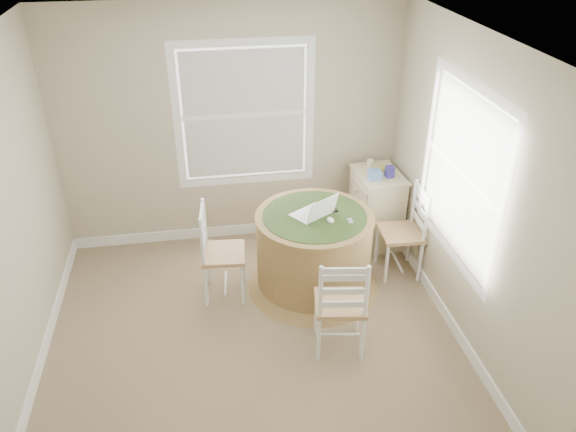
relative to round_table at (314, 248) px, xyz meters
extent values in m
cube|color=#8A7257|center=(-0.68, -0.70, -0.45)|extent=(3.60, 3.60, 0.02)
cube|color=white|center=(-0.68, -0.70, 2.17)|extent=(3.60, 3.60, 0.02)
cube|color=#B7AB90|center=(-0.68, 1.11, 0.86)|extent=(3.60, 0.02, 2.60)
cube|color=#B7AB90|center=(-0.68, -2.51, 0.86)|extent=(3.60, 0.02, 2.60)
cube|color=#B7AB90|center=(-2.49, -0.70, 0.86)|extent=(0.02, 3.60, 2.60)
cube|color=#B7AB90|center=(1.13, -0.70, 0.86)|extent=(0.02, 3.60, 2.60)
cube|color=white|center=(-0.68, 1.09, -0.38)|extent=(3.60, 0.02, 0.12)
cube|color=white|center=(-2.47, -0.70, -0.38)|extent=(0.02, 3.60, 0.12)
cube|color=white|center=(1.11, -0.70, -0.38)|extent=(0.02, 3.60, 0.12)
cylinder|color=olive|center=(0.00, 0.00, 0.00)|extent=(1.11, 1.11, 0.72)
cone|color=olive|center=(0.00, 0.00, -0.40)|extent=(1.31, 1.31, 0.08)
cylinder|color=olive|center=(0.00, 0.00, 0.35)|extent=(1.13, 1.13, 0.03)
cylinder|color=#33491F|center=(0.00, 0.00, 0.37)|extent=(0.99, 0.99, 0.01)
cone|color=#33491F|center=(0.00, 0.00, 0.31)|extent=(1.09, 1.09, 0.10)
cube|color=white|center=(-0.03, 0.04, 0.37)|extent=(0.43, 0.40, 0.02)
cube|color=silver|center=(-0.03, 0.04, 0.38)|extent=(0.32, 0.27, 0.00)
cube|color=black|center=(0.06, -0.09, 0.49)|extent=(0.33, 0.25, 0.23)
ellipsoid|color=white|center=(0.12, -0.12, 0.38)|extent=(0.07, 0.10, 0.04)
cube|color=#B7BABF|center=(0.30, -0.16, 0.37)|extent=(0.05, 0.09, 0.02)
cube|color=black|center=(0.20, 0.05, 0.38)|extent=(0.06, 0.05, 0.02)
cube|color=beige|center=(0.85, 0.71, -0.03)|extent=(0.48, 0.63, 0.82)
cube|color=beige|center=(0.85, 0.71, 0.39)|extent=(0.51, 0.66, 0.02)
cube|color=#CAB495|center=(0.61, 0.69, -0.28)|extent=(0.05, 0.51, 0.17)
cube|color=#CAB495|center=(0.61, 0.69, -0.03)|extent=(0.05, 0.51, 0.17)
cube|color=#CAB495|center=(0.61, 0.69, 0.21)|extent=(0.05, 0.51, 0.17)
cube|color=#5E8CD8|center=(0.76, 0.58, 0.45)|extent=(0.13, 0.13, 0.10)
cube|color=gold|center=(0.87, 0.74, 0.43)|extent=(0.16, 0.11, 0.06)
cube|color=#373296|center=(0.94, 0.61, 0.46)|extent=(0.09, 0.09, 0.12)
cylinder|color=beige|center=(0.79, 0.89, 0.44)|extent=(0.07, 0.07, 0.09)
camera|label=1|loc=(-1.00, -4.45, 3.03)|focal=35.00mm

